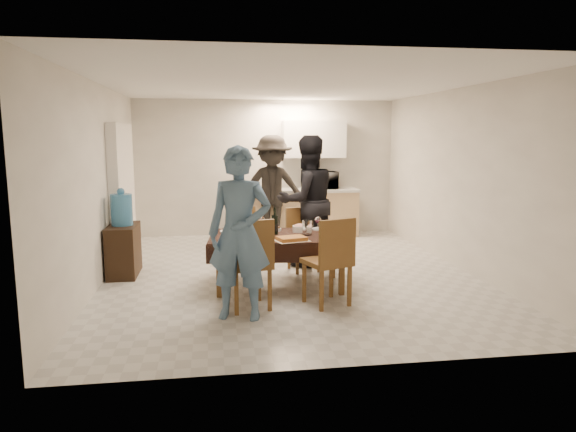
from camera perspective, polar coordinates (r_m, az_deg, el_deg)
name	(u,v)px	position (r m, az deg, el deg)	size (l,w,h in m)	color
floor	(289,273)	(7.27, 0.12, -6.38)	(5.00, 6.00, 0.02)	silver
ceiling	(289,84)	(7.05, 0.12, 14.46)	(5.00, 6.00, 0.02)	white
wall_back	(266,168)	(10.01, -2.41, 5.37)	(5.00, 0.02, 2.60)	silver
wall_front	(344,214)	(4.12, 6.25, 0.21)	(5.00, 0.02, 2.60)	silver
wall_left	(99,184)	(7.12, -20.24, 3.38)	(0.02, 6.00, 2.60)	silver
wall_right	(461,179)	(7.81, 18.62, 3.90)	(0.02, 6.00, 2.60)	silver
stub_partition	(122,193)	(8.30, -17.93, 2.47)	(0.15, 1.40, 2.10)	silver
kitchen_base_cabinet	(299,214)	(9.87, 1.28, 0.24)	(2.20, 0.60, 0.86)	tan
kitchen_worktop	(300,190)	(9.81, 1.29, 2.87)	(2.24, 0.64, 0.05)	beige
upper_cabinet	(314,139)	(9.95, 2.90, 8.51)	(1.20, 0.34, 0.70)	white
dining_table	(279,237)	(6.50, -0.98, -2.39)	(1.81, 1.16, 0.68)	black
chair_near_left	(248,255)	(5.63, -4.43, -4.34)	(0.56, 0.57, 0.56)	brown
chair_near_right	(329,253)	(5.76, 4.56, -4.11)	(0.60, 0.61, 0.55)	brown
chair_far_left	(241,235)	(7.12, -5.26, -2.09)	(0.46, 0.46, 0.50)	brown
chair_far_right	(305,234)	(7.23, 1.89, -2.03)	(0.48, 0.49, 0.48)	brown
console	(124,250)	(7.47, -17.79, -3.63)	(0.38, 0.76, 0.70)	black
water_jug	(122,210)	(7.38, -18.00, 0.67)	(0.29, 0.29, 0.43)	#3F89C1
wine_bottle	(275,221)	(6.50, -1.48, -0.55)	(0.09, 0.09, 0.35)	black
water_pitcher	(307,227)	(6.48, 2.15, -1.29)	(0.12, 0.12, 0.19)	white
savoury_tart	(292,239)	(6.13, 0.40, -2.54)	(0.39, 0.29, 0.05)	#AB6B32
salad_bowl	(300,229)	(6.70, 1.37, -1.42)	(0.20, 0.20, 0.08)	white
mushroom_dish	(273,230)	(6.75, -1.71, -1.52)	(0.21, 0.21, 0.04)	white
wine_glass_a	(236,232)	(6.18, -5.75, -1.80)	(0.09, 0.09, 0.19)	white
wine_glass_b	(318,223)	(6.81, 3.35, -0.81)	(0.08, 0.08, 0.19)	white
wine_glass_c	(261,223)	(6.74, -2.99, -0.80)	(0.09, 0.09, 0.21)	white
plate_near_left	(233,240)	(6.15, -6.18, -2.72)	(0.25, 0.25, 0.01)	white
plate_near_right	(331,238)	(6.30, 4.79, -2.41)	(0.25, 0.25, 0.01)	white
plate_far_left	(231,231)	(6.74, -6.38, -1.69)	(0.28, 0.28, 0.02)	white
plate_far_right	(321,229)	(6.88, 3.66, -1.44)	(0.25, 0.25, 0.01)	white
microwave	(321,180)	(9.87, 3.73, 3.99)	(0.60, 0.40, 0.33)	white
person_near	(240,233)	(5.37, -5.38, -1.92)	(0.67, 0.44, 1.83)	slate
person_far	(307,201)	(7.55, 2.14, 1.64)	(0.94, 0.73, 1.93)	black
person_kitchen	(272,189)	(9.28, -1.76, 3.02)	(1.25, 0.72, 1.93)	black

